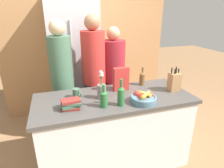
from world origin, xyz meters
The scene contains 16 objects.
ground_plane centered at (0.00, 0.00, 0.00)m, with size 14.00×14.00×0.00m, color #936B47.
kitchen_island centered at (0.00, 0.00, 0.45)m, with size 1.75×0.74×0.89m.
back_wall_wood centered at (0.00, 1.61, 1.30)m, with size 2.95×0.12×2.60m.
refrigerator centered at (-0.28, 1.25, 1.02)m, with size 0.76×0.63×2.04m.
fruit_bowl centered at (0.25, -0.21, 0.94)m, with size 0.27×0.27×0.11m.
knife_block centered at (0.73, -0.04, 1.00)m, with size 0.13×0.11×0.30m.
flower_vase centered at (-0.14, 0.01, 0.99)m, with size 0.09×0.09×0.32m.
cereal_box centered at (0.14, 0.16, 1.03)m, with size 0.19×0.07×0.28m.
coffee_mug centered at (-0.40, 0.11, 0.94)m, with size 0.09×0.11×0.10m.
book_stack centered at (-0.49, -0.12, 0.94)m, with size 0.21×0.15×0.10m.
bottle_oil centered at (0.00, -0.20, 1.00)m, with size 0.07×0.07×0.28m.
bottle_vinegar centered at (0.45, 0.25, 0.99)m, with size 0.07×0.07×0.24m.
bottle_wine centered at (-0.17, -0.19, 0.98)m, with size 0.08×0.08×0.23m.
person_at_sink centered at (-0.52, 0.62, 0.97)m, with size 0.29×0.29×1.70m.
person_in_blue centered at (-0.09, 0.64, 1.00)m, with size 0.32×0.32×1.76m.
person_in_red_tee centered at (0.21, 0.70, 0.89)m, with size 0.34×0.34×1.60m.
Camera 1 is at (-0.60, -1.79, 1.78)m, focal length 30.00 mm.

